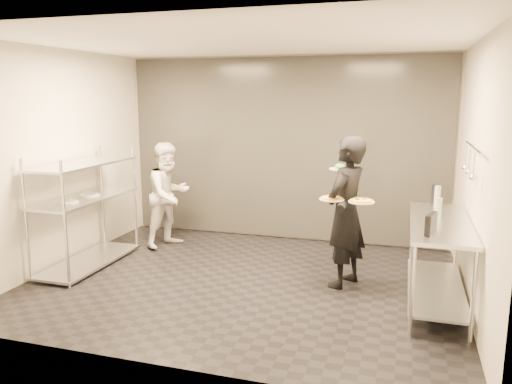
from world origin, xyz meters
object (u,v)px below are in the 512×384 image
(pizza_plate_near, at_px, (332,198))
(pos_monitor, at_px, (431,224))
(salad_plate, at_px, (340,167))
(bottle_green, at_px, (437,196))
(prep_counter, at_px, (438,248))
(pizza_plate_far, at_px, (361,201))
(bottle_dark, at_px, (434,194))
(chef, at_px, (169,195))
(pass_rack, at_px, (86,208))
(bottle_clear, at_px, (439,208))
(waiter, at_px, (346,212))

(pizza_plate_near, distance_m, pos_monitor, 1.23)
(salad_plate, distance_m, bottle_green, 1.18)
(prep_counter, xyz_separation_m, pos_monitor, (-0.12, -0.55, 0.39))
(pizza_plate_far, xyz_separation_m, bottle_dark, (0.79, 0.71, -0.02))
(chef, relative_size, bottle_dark, 6.21)
(salad_plate, bearing_deg, bottle_dark, 10.62)
(prep_counter, distance_m, pizza_plate_far, 0.94)
(pass_rack, relative_size, bottle_green, 6.47)
(pos_monitor, bearing_deg, bottle_dark, 102.07)
(bottle_clear, bearing_deg, pizza_plate_near, -179.29)
(pizza_plate_far, distance_m, pos_monitor, 0.96)
(prep_counter, bearing_deg, pizza_plate_far, 173.90)
(salad_plate, height_order, bottle_clear, salad_plate)
(prep_counter, xyz_separation_m, pizza_plate_far, (-0.83, 0.09, 0.44))
(chef, height_order, bottle_dark, chef)
(prep_counter, height_order, bottle_clear, bottle_clear)
(pos_monitor, distance_m, bottle_green, 1.26)
(pizza_plate_far, xyz_separation_m, bottle_green, (0.82, 0.62, -0.02))
(pass_rack, relative_size, pizza_plate_near, 5.68)
(pos_monitor, xyz_separation_m, bottle_dark, (0.09, 1.35, 0.03))
(bottle_green, height_order, bottle_dark, same)
(pos_monitor, bearing_deg, salad_plate, 147.39)
(pizza_plate_far, bearing_deg, prep_counter, -6.10)
(prep_counter, bearing_deg, waiter, 165.63)
(pizza_plate_near, bearing_deg, bottle_dark, 31.59)
(salad_plate, relative_size, bottle_green, 1.03)
(pass_rack, relative_size, salad_plate, 6.28)
(waiter, relative_size, bottle_dark, 7.10)
(pizza_plate_near, height_order, pos_monitor, pos_monitor)
(pizza_plate_near, distance_m, bottle_dark, 1.32)
(bottle_dark, bearing_deg, salad_plate, -169.38)
(bottle_green, distance_m, bottle_clear, 0.58)
(pizza_plate_far, relative_size, bottle_clear, 1.34)
(pass_rack, distance_m, waiter, 3.33)
(chef, bearing_deg, pass_rack, 171.72)
(pizza_plate_near, relative_size, pos_monitor, 1.05)
(chef, xyz_separation_m, pizza_plate_far, (2.86, -1.01, 0.29))
(pass_rack, relative_size, pizza_plate_far, 5.59)
(waiter, xyz_separation_m, pizza_plate_far, (0.19, -0.17, 0.18))
(prep_counter, bearing_deg, bottle_clear, 98.15)
(pos_monitor, distance_m, bottle_clear, 0.68)
(salad_plate, bearing_deg, pass_rack, -169.43)
(chef, bearing_deg, bottle_green, -74.26)
(waiter, distance_m, chef, 2.81)
(pizza_plate_near, bearing_deg, pizza_plate_far, -3.57)
(pizza_plate_far, bearing_deg, bottle_dark, 41.91)
(prep_counter, distance_m, chef, 3.85)
(pos_monitor, height_order, bottle_clear, bottle_clear)
(waiter, relative_size, pizza_plate_far, 6.14)
(salad_plate, bearing_deg, bottle_green, 5.64)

